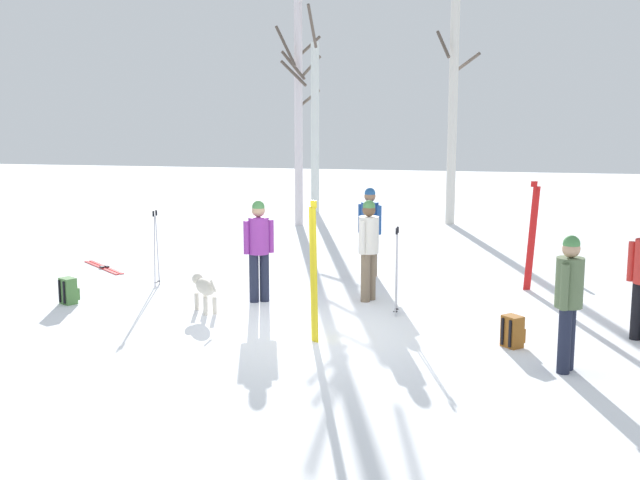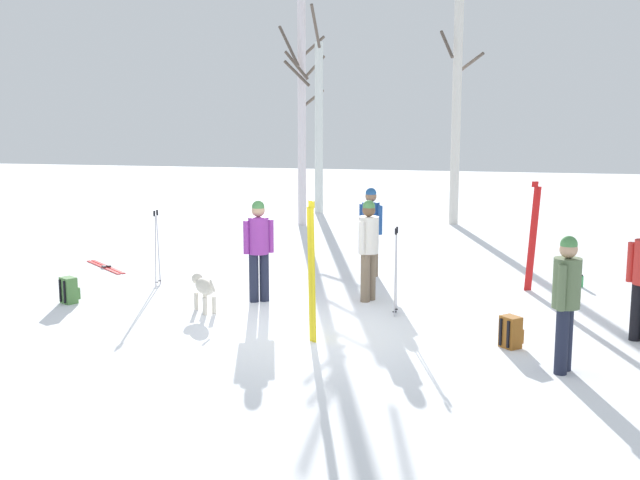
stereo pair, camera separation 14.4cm
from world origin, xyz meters
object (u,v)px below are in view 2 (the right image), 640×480
at_px(ski_poles_1, 396,268).
at_px(backpack_1, 69,290).
at_px(ski_poles_0, 157,245).
at_px(person_2, 371,226).
at_px(person_0, 259,244).
at_px(backpack_0, 511,332).
at_px(ski_pair_lying_0, 106,267).
at_px(water_bottle_0, 581,281).
at_px(ski_pair_planted_1, 533,237).
at_px(birch_tree_0, 318,125).
at_px(birch_tree_2, 457,84).
at_px(birch_tree_1, 302,98).
at_px(person_1, 566,295).
at_px(ski_pair_planted_0, 312,272).
at_px(dog, 204,287).
at_px(person_3, 369,244).

xyz_separation_m(ski_poles_1, backpack_1, (-5.43, -0.38, -0.53)).
bearing_deg(ski_poles_0, person_2, 24.26).
xyz_separation_m(person_0, backpack_0, (4.10, -1.79, -0.77)).
distance_m(ski_pair_lying_0, water_bottle_0, 9.33).
relative_size(ski_pair_planted_1, backpack_0, 4.45).
bearing_deg(birch_tree_0, ski_poles_1, -72.08).
bearing_deg(birch_tree_2, birch_tree_0, 159.49).
relative_size(ski_poles_1, water_bottle_0, 6.09).
distance_m(backpack_1, birch_tree_1, 10.16).
xyz_separation_m(person_0, water_bottle_0, (5.43, 2.27, -0.87)).
height_order(person_1, ski_pair_planted_1, ski_pair_planted_1).
relative_size(backpack_1, water_bottle_0, 1.92).
height_order(ski_pair_planted_0, ski_poles_1, ski_pair_planted_0).
bearing_deg(birch_tree_2, ski_pair_planted_0, -96.72).
xyz_separation_m(person_2, backpack_0, (2.58, -4.25, -0.77)).
bearing_deg(ski_poles_1, backpack_1, -175.98).
bearing_deg(water_bottle_0, person_0, -157.28).
height_order(person_1, birch_tree_2, birch_tree_2).
bearing_deg(backpack_0, person_2, 121.26).
bearing_deg(birch_tree_1, dog, -86.15).
bearing_deg(water_bottle_0, person_2, 177.27).
bearing_deg(backpack_1, ski_pair_planted_0, -16.30).
height_order(backpack_0, backpack_1, same).
bearing_deg(ski_pair_lying_0, birch_tree_2, 48.80).
height_order(dog, ski_poles_1, ski_poles_1).
bearing_deg(backpack_1, person_2, 35.15).
xyz_separation_m(person_2, ski_pair_lying_0, (-5.42, -0.35, -0.97)).
bearing_deg(dog, ski_pair_planted_1, 26.65).
xyz_separation_m(person_2, dog, (-2.21, -3.26, -0.59)).
bearing_deg(ski_pair_lying_0, ski_poles_0, -37.34).
xyz_separation_m(person_3, ski_pair_lying_0, (-5.68, 1.67, -0.97)).
height_order(person_0, birch_tree_1, birch_tree_1).
xyz_separation_m(dog, ski_pair_lying_0, (-3.21, 2.91, -0.38)).
relative_size(ski_pair_planted_0, backpack_0, 4.53).
relative_size(ski_poles_1, backpack_0, 3.18).
bearing_deg(ski_pair_lying_0, ski_poles_1, -21.85).
height_order(person_3, ski_poles_0, person_3).
xyz_separation_m(ski_pair_lying_0, ski_poles_0, (1.72, -1.31, 0.73)).
bearing_deg(backpack_1, person_1, -13.88).
bearing_deg(person_3, birch_tree_0, 106.51).
height_order(person_0, person_3, same).
bearing_deg(backpack_1, person_3, 14.01).
height_order(person_0, ski_pair_planted_0, ski_pair_planted_0).
bearing_deg(ski_pair_planted_0, person_0, 123.51).
relative_size(backpack_1, birch_tree_0, 0.08).
relative_size(ski_poles_0, ski_poles_1, 0.99).
xyz_separation_m(ski_pair_planted_0, ski_pair_lying_0, (-5.27, 4.19, -0.98)).
bearing_deg(ski_poles_0, dog, -47.04).
xyz_separation_m(person_0, ski_poles_1, (2.35, -0.40, -0.23)).
height_order(ski_pair_lying_0, backpack_0, backpack_0).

